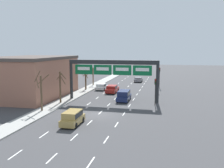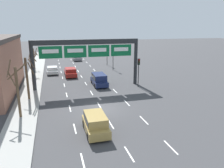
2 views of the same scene
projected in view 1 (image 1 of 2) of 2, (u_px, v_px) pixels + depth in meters
ground_plane at (99, 114)px, 33.66m from camera, size 220.00×220.00×0.00m
sidewalk_left at (44, 111)px, 35.38m from camera, size 2.80×110.00×0.15m
lane_dashes at (118, 96)px, 46.71m from camera, size 6.72×67.00×0.01m
sign_gantry at (113, 69)px, 41.47m from camera, size 15.31×0.70×6.92m
building_near at (31, 77)px, 46.05m from camera, size 11.87×18.03×7.37m
car_grey at (138, 79)px, 66.48m from camera, size 1.99×4.00×1.27m
car_white at (101, 86)px, 53.83m from camera, size 1.97×4.20×1.35m
car_red at (112, 89)px, 50.14m from camera, size 1.98×4.74×1.50m
suv_navy at (124, 95)px, 42.31m from camera, size 1.94×4.69×1.77m
suv_gold at (73, 117)px, 28.87m from camera, size 1.80×3.95×1.65m
traffic_light_near_gantry at (155, 86)px, 38.53m from camera, size 0.30×0.35×4.20m
traffic_light_mid_block at (158, 77)px, 51.27m from camera, size 0.30×0.35×4.17m
traffic_light_far_end at (160, 73)px, 56.62m from camera, size 0.30×0.35×4.53m
tree_bare_closest at (86, 79)px, 53.25m from camera, size 1.78×1.60×4.23m
tree_bare_second at (41, 91)px, 34.77m from camera, size 1.76×1.71×5.57m
tree_bare_third at (60, 86)px, 40.00m from camera, size 1.56×1.55×5.03m
tree_bare_furthest at (93, 75)px, 59.47m from camera, size 1.73×1.71×4.25m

